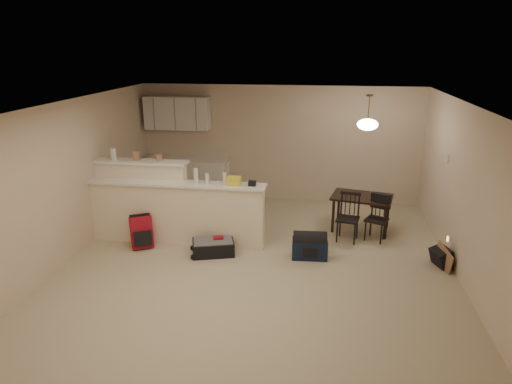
% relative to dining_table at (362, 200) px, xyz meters
% --- Properties ---
extents(room, '(7.00, 7.02, 2.50)m').
position_rel_dining_table_xyz_m(room, '(-1.69, -1.91, 0.66)').
color(room, '#BCAE90').
rests_on(room, ground).
extents(breakfast_bar, '(3.08, 0.58, 1.39)m').
position_rel_dining_table_xyz_m(breakfast_bar, '(-3.44, -0.93, 0.02)').
color(breakfast_bar, '#F2E2C4').
rests_on(breakfast_bar, ground).
extents(upper_cabinets, '(1.40, 0.34, 0.70)m').
position_rel_dining_table_xyz_m(upper_cabinets, '(-3.89, 1.41, 1.31)').
color(upper_cabinets, white).
rests_on(upper_cabinets, room).
extents(kitchen_counter, '(1.80, 0.60, 0.90)m').
position_rel_dining_table_xyz_m(kitchen_counter, '(-3.69, 1.28, -0.14)').
color(kitchen_counter, white).
rests_on(kitchen_counter, ground).
extents(thermostat, '(0.02, 0.12, 0.12)m').
position_rel_dining_table_xyz_m(thermostat, '(1.30, -0.36, 0.91)').
color(thermostat, beige).
rests_on(thermostat, room).
extents(jar, '(0.10, 0.10, 0.20)m').
position_rel_dining_table_xyz_m(jar, '(-4.36, -0.79, 0.90)').
color(jar, silver).
rests_on(jar, breakfast_bar).
extents(cereal_box, '(0.10, 0.07, 0.16)m').
position_rel_dining_table_xyz_m(cereal_box, '(-3.94, -0.79, 0.88)').
color(cereal_box, '#A07152').
rests_on(cereal_box, breakfast_bar).
extents(small_box, '(0.08, 0.06, 0.12)m').
position_rel_dining_table_xyz_m(small_box, '(-3.53, -0.79, 0.86)').
color(small_box, '#A07152').
rests_on(small_box, breakfast_bar).
extents(bottle_a, '(0.07, 0.07, 0.26)m').
position_rel_dining_table_xyz_m(bottle_a, '(-2.83, -1.01, 0.63)').
color(bottle_a, silver).
rests_on(bottle_a, breakfast_bar).
extents(bottle_b, '(0.06, 0.06, 0.18)m').
position_rel_dining_table_xyz_m(bottle_b, '(-2.64, -1.01, 0.59)').
color(bottle_b, silver).
rests_on(bottle_b, breakfast_bar).
extents(bag_lump, '(0.22, 0.18, 0.14)m').
position_rel_dining_table_xyz_m(bag_lump, '(-2.19, -1.01, 0.57)').
color(bag_lump, '#A07152').
rests_on(bag_lump, breakfast_bar).
extents(pouch, '(0.12, 0.10, 0.08)m').
position_rel_dining_table_xyz_m(pouch, '(-1.88, -1.01, 0.54)').
color(pouch, '#A07152').
rests_on(pouch, breakfast_bar).
extents(extra_item_x, '(0.06, 0.06, 0.21)m').
position_rel_dining_table_xyz_m(extra_item_x, '(-2.34, -1.01, 0.61)').
color(extra_item_x, silver).
rests_on(extra_item_x, breakfast_bar).
extents(dining_table, '(1.19, 0.92, 0.67)m').
position_rel_dining_table_xyz_m(dining_table, '(0.00, 0.00, 0.00)').
color(dining_table, black).
rests_on(dining_table, ground).
extents(pendant_lamp, '(0.36, 0.36, 0.62)m').
position_rel_dining_table_xyz_m(pendant_lamp, '(0.00, -0.00, 1.40)').
color(pendant_lamp, brown).
rests_on(pendant_lamp, room).
extents(dining_chair_near, '(0.44, 0.43, 0.86)m').
position_rel_dining_table_xyz_m(dining_chair_near, '(-0.26, -0.53, -0.16)').
color(dining_chair_near, black).
rests_on(dining_chair_near, ground).
extents(dining_chair_far, '(0.46, 0.46, 0.81)m').
position_rel_dining_table_xyz_m(dining_chair_far, '(0.24, -0.42, -0.18)').
color(dining_chair_far, black).
rests_on(dining_chair_far, ground).
extents(suitcase, '(0.77, 0.61, 0.23)m').
position_rel_dining_table_xyz_m(suitcase, '(-2.47, -1.39, -0.47)').
color(suitcase, black).
rests_on(suitcase, ground).
extents(red_backpack, '(0.42, 0.37, 0.54)m').
position_rel_dining_table_xyz_m(red_backpack, '(-3.74, -1.30, -0.32)').
color(red_backpack, maroon).
rests_on(red_backpack, ground).
extents(navy_duffel, '(0.58, 0.34, 0.31)m').
position_rel_dining_table_xyz_m(navy_duffel, '(-0.89, -1.30, -0.43)').
color(navy_duffel, '#101C35').
rests_on(navy_duffel, ground).
extents(black_daypack, '(0.33, 0.39, 0.29)m').
position_rel_dining_table_xyz_m(black_daypack, '(1.16, -1.30, -0.44)').
color(black_daypack, black).
rests_on(black_daypack, ground).
extents(cardboard_sheet, '(0.14, 0.45, 0.35)m').
position_rel_dining_table_xyz_m(cardboard_sheet, '(1.16, -1.39, -0.41)').
color(cardboard_sheet, '#A07152').
rests_on(cardboard_sheet, ground).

